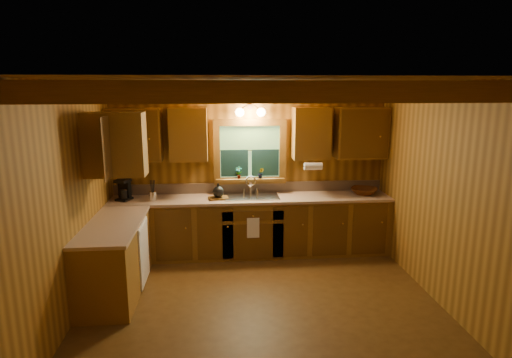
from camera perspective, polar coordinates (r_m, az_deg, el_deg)
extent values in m
plane|color=#4F3313|center=(5.29, 0.79, -16.34)|extent=(4.20, 4.20, 0.00)
plane|color=brown|center=(4.65, 0.89, 13.09)|extent=(4.20, 4.20, 0.00)
plane|color=brown|center=(6.65, -0.83, 1.58)|extent=(4.20, 0.00, 4.20)
plane|color=brown|center=(3.02, 4.60, -11.80)|extent=(4.20, 0.00, 4.20)
plane|color=brown|center=(5.05, -23.63, -2.91)|extent=(0.00, 3.80, 3.80)
plane|color=brown|center=(5.43, 23.46, -1.88)|extent=(0.00, 3.80, 3.80)
cube|color=brown|center=(3.46, 2.98, 11.56)|extent=(4.20, 0.14, 0.18)
cube|color=brown|center=(4.25, 1.45, 11.69)|extent=(4.20, 0.14, 0.18)
cube|color=brown|center=(5.04, 0.41, 11.78)|extent=(4.20, 0.14, 0.18)
cube|color=brown|center=(5.84, -0.35, 11.84)|extent=(4.20, 0.14, 0.18)
cube|color=brown|center=(6.57, -0.61, -6.40)|extent=(4.20, 0.62, 0.86)
cube|color=brown|center=(5.67, -18.32, -10.16)|extent=(0.62, 1.60, 0.86)
cube|color=tan|center=(6.44, -0.62, -2.60)|extent=(4.20, 0.66, 0.04)
cube|color=tan|center=(5.52, -18.54, -5.83)|extent=(0.64, 1.60, 0.04)
cube|color=tan|center=(6.71, -0.82, -1.13)|extent=(4.20, 0.02, 0.16)
cube|color=white|center=(5.79, -14.75, -9.47)|extent=(0.02, 0.60, 0.80)
cube|color=brown|center=(6.50, -15.92, 5.68)|extent=(0.78, 0.34, 0.78)
cube|color=brown|center=(6.40, -9.02, 5.90)|extent=(0.55, 0.34, 0.78)
cube|color=brown|center=(6.54, 7.37, 6.08)|extent=(0.55, 0.34, 0.78)
cube|color=brown|center=(6.75, 13.89, 6.01)|extent=(0.78, 0.34, 0.78)
cube|color=brown|center=(5.54, -20.25, 4.32)|extent=(0.34, 1.10, 0.78)
cube|color=brown|center=(6.52, -0.83, 7.57)|extent=(1.12, 0.08, 0.10)
cube|color=brown|center=(6.65, -0.80, -0.18)|extent=(1.12, 0.08, 0.10)
cube|color=brown|center=(6.56, -5.27, 3.58)|extent=(0.10, 0.08, 0.80)
cube|color=brown|center=(6.63, 3.59, 3.71)|extent=(0.10, 0.08, 0.80)
cube|color=#4B7A33|center=(6.61, -0.84, 3.70)|extent=(0.92, 0.01, 0.80)
cube|color=#0E272A|center=(6.60, -2.89, 2.13)|extent=(0.42, 0.02, 0.42)
cube|color=#0E272A|center=(6.63, 1.25, 2.19)|extent=(0.42, 0.02, 0.42)
cylinder|color=black|center=(6.58, -0.82, 3.84)|extent=(0.92, 0.01, 0.01)
cube|color=brown|center=(6.61, -0.78, -0.08)|extent=(1.06, 0.14, 0.04)
cylinder|color=black|center=(6.51, -0.83, 9.59)|extent=(0.08, 0.03, 0.08)
cylinder|color=black|center=(6.44, -1.69, 9.56)|extent=(0.09, 0.17, 0.08)
cylinder|color=black|center=(6.45, 0.10, 9.57)|extent=(0.09, 0.17, 0.08)
sphere|color=#FFE0A5|center=(6.38, -2.20, 8.90)|extent=(0.13, 0.13, 0.13)
sphere|color=#FFE0A5|center=(6.40, 0.69, 8.92)|extent=(0.13, 0.13, 0.13)
cylinder|color=white|center=(6.41, 7.64, 1.70)|extent=(0.27, 0.11, 0.11)
cube|color=white|center=(6.24, -0.38, -6.56)|extent=(0.18, 0.01, 0.30)
cube|color=silver|center=(6.45, -0.63, -2.37)|extent=(0.82, 0.48, 0.02)
cube|color=#262628|center=(6.45, -2.31, -2.96)|extent=(0.34, 0.40, 0.14)
cube|color=#262628|center=(6.48, 1.05, -2.88)|extent=(0.34, 0.40, 0.14)
cylinder|color=silver|center=(6.60, -0.75, -1.09)|extent=(0.04, 0.04, 0.22)
torus|color=silver|center=(6.51, -0.71, -0.27)|extent=(0.16, 0.02, 0.16)
cube|color=black|center=(6.56, -17.20, -2.58)|extent=(0.18, 0.22, 0.03)
cube|color=black|center=(6.59, -17.17, -1.15)|extent=(0.18, 0.08, 0.30)
cube|color=black|center=(6.48, -17.40, -0.23)|extent=(0.18, 0.20, 0.04)
cylinder|color=black|center=(6.51, -17.30, -1.94)|extent=(0.11, 0.11, 0.13)
cylinder|color=silver|center=(6.41, -13.65, -2.23)|extent=(0.11, 0.11, 0.14)
cylinder|color=black|center=(6.37, -13.86, -1.03)|extent=(0.03, 0.03, 0.20)
cylinder|color=black|center=(6.38, -13.72, -1.01)|extent=(0.01, 0.01, 0.20)
cylinder|color=black|center=(6.38, -13.58, -0.99)|extent=(0.03, 0.03, 0.20)
cylinder|color=black|center=(6.39, -13.47, -0.98)|extent=(0.04, 0.05, 0.20)
cube|color=#543512|center=(6.36, -5.05, -2.55)|extent=(0.31, 0.24, 0.03)
sphere|color=black|center=(6.33, -5.07, -1.72)|extent=(0.17, 0.17, 0.17)
cylinder|color=black|center=(6.31, -5.08, -0.79)|extent=(0.03, 0.03, 0.04)
imported|color=#48230C|center=(6.81, 14.27, -1.58)|extent=(0.54, 0.54, 0.10)
imported|color=#543512|center=(6.58, -2.33, 0.87)|extent=(0.11, 0.09, 0.19)
imported|color=#543512|center=(6.59, 0.64, 0.80)|extent=(0.10, 0.08, 0.17)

